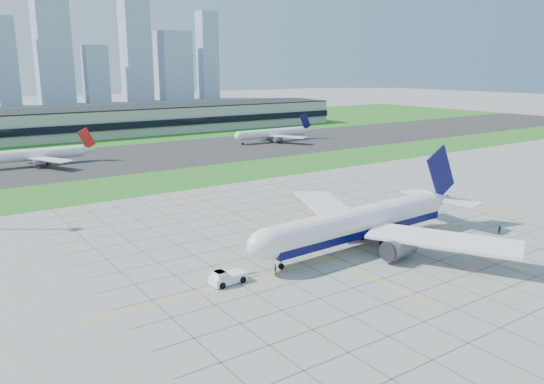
% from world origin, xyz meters
% --- Properties ---
extents(ground, '(1400.00, 1400.00, 0.00)m').
position_xyz_m(ground, '(0.00, 0.00, 0.00)').
color(ground, '#9D9D97').
rests_on(ground, ground).
extents(grass_median, '(700.00, 35.00, 0.04)m').
position_xyz_m(grass_median, '(0.00, 90.00, 0.02)').
color(grass_median, '#257722').
rests_on(grass_median, ground).
extents(asphalt_taxiway, '(700.00, 75.00, 0.04)m').
position_xyz_m(asphalt_taxiway, '(0.00, 145.00, 0.03)').
color(asphalt_taxiway, '#383838').
rests_on(asphalt_taxiway, ground).
extents(grass_far, '(700.00, 145.00, 0.04)m').
position_xyz_m(grass_far, '(0.00, 255.00, 0.02)').
color(grass_far, '#257722').
rests_on(grass_far, ground).
extents(apron_markings, '(120.00, 130.00, 0.03)m').
position_xyz_m(apron_markings, '(0.43, 11.09, 0.02)').
color(apron_markings, '#474744').
rests_on(apron_markings, ground).
extents(terminal, '(260.00, 43.00, 15.80)m').
position_xyz_m(terminal, '(40.00, 229.87, 7.89)').
color(terminal, '#B7B7B2').
rests_on(terminal, ground).
extents(airliner, '(64.39, 65.15, 20.26)m').
position_xyz_m(airliner, '(0.91, -0.11, 5.54)').
color(airliner, white).
rests_on(airliner, ground).
extents(pushback_tug, '(9.88, 3.71, 2.73)m').
position_xyz_m(pushback_tug, '(-33.84, -1.19, 1.21)').
color(pushback_tug, white).
rests_on(pushback_tug, ground).
extents(crew_near, '(0.70, 0.79, 1.82)m').
position_xyz_m(crew_near, '(-23.54, -2.25, 0.91)').
color(crew_near, black).
rests_on(crew_near, ground).
extents(crew_far, '(1.21, 1.16, 1.96)m').
position_xyz_m(crew_far, '(34.88, -12.61, 0.98)').
color(crew_far, black).
rests_on(crew_far, ground).
extents(distant_jet_1, '(41.54, 42.66, 14.08)m').
position_xyz_m(distant_jet_1, '(-35.39, 147.15, 4.49)').
color(distant_jet_1, white).
rests_on(distant_jet_1, ground).
extents(distant_jet_2, '(46.81, 42.66, 14.08)m').
position_xyz_m(distant_jet_2, '(82.10, 150.07, 4.49)').
color(distant_jet_2, white).
rests_on(distant_jet_2, ground).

